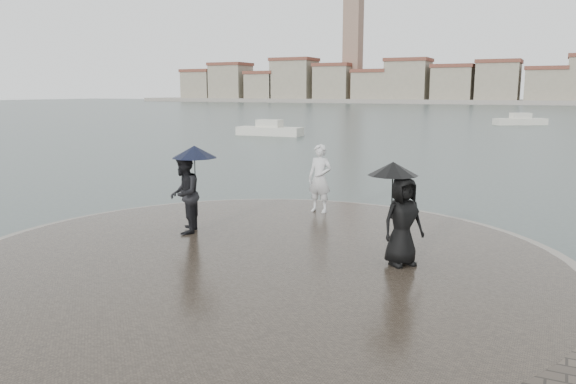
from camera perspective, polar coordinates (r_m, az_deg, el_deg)
The scene contains 8 objects.
ground at distance 8.79m, azimuth -14.40°, elevation -14.44°, with size 400.00×400.00×0.00m, color #2B3835.
kerb_ring at distance 11.42m, azimuth -2.90°, elevation -7.43°, with size 12.50×12.50×0.32m, color gray.
quay_tip at distance 11.41m, azimuth -2.90°, elevation -7.33°, with size 11.90×11.90×0.36m, color #2D261E.
statue at distance 15.22m, azimuth 3.25°, elevation 1.39°, with size 0.68×0.44×1.85m, color silver.
visitor_left at distance 13.10m, azimuth -10.30°, elevation 0.68°, with size 1.28×1.17×2.04m.
visitor_right at distance 10.76m, azimuth 11.35°, elevation -1.65°, with size 1.21×1.07×1.95m.
far_skyline at distance 167.12m, azimuth 22.55°, elevation 10.15°, with size 260.00×20.00×37.00m.
boats at distance 54.98m, azimuth 12.46°, elevation 6.61°, with size 22.99×27.88×1.50m.
Camera 1 is at (5.31, -6.00, 3.62)m, focal length 35.00 mm.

